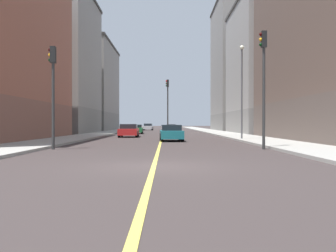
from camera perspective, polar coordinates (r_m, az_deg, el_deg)
The scene contains 17 objects.
ground_plane at distance 13.34m, azimuth -2.03°, elevation -5.76°, with size 400.00×400.00×0.00m, color #372F2E.
sidewalk_left at distance 62.74m, azimuth 6.70°, elevation -0.84°, with size 3.78×168.00×0.15m, color #9E9B93.
sidewalk_right at distance 62.84m, azimuth -8.02°, elevation -0.83°, with size 3.78×168.00×0.15m, color #9E9B93.
lane_center_stripe at distance 62.27m, azimuth -0.66°, elevation -0.90°, with size 0.16×154.00×0.01m, color #E5D14C.
building_left_mid at distance 57.41m, azimuth 15.51°, elevation 7.96°, with size 12.20×17.92×17.97m.
building_left_far at distance 78.47m, azimuth 11.21°, elevation 8.27°, with size 12.20×18.65×24.34m.
building_right_midblock at distance 58.46m, azimuth -16.65°, elevation 8.49°, with size 12.20×17.33×19.33m.
building_right_distant at distance 79.30m, azimuth -12.20°, elevation 5.38°, with size 12.20×22.14×16.62m.
traffic_light_left_near at distance 22.57m, azimuth 13.49°, elevation 7.31°, with size 0.40×0.32×6.46m.
traffic_light_right_near at distance 22.73m, azimuth -16.13°, elevation 6.01°, with size 0.40×0.32×5.61m.
traffic_light_median_far at distance 49.67m, azimuth -0.05°, elevation 3.79°, with size 0.40×0.32×6.84m.
street_lamp_left_near at distance 34.11m, azimuth 10.50°, elevation 6.11°, with size 0.36×0.36×7.80m.
car_maroon at distance 76.47m, azimuth 0.46°, elevation -0.20°, with size 1.98×4.41×1.22m.
car_green at distance 54.50m, azimuth -4.58°, elevation -0.44°, with size 1.87×4.60×1.24m.
car_silver at distance 81.50m, azimuth -2.87°, elevation -0.13°, with size 2.00×4.23×1.35m.
car_teal at distance 32.01m, azimuth 0.47°, elevation -1.01°, with size 1.93×4.41×1.30m.
car_red at distance 41.21m, azimuth -5.62°, elevation -0.69°, with size 1.99×4.41×1.34m.
Camera 1 is at (0.40, -13.26, 1.43)m, focal length 42.67 mm.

